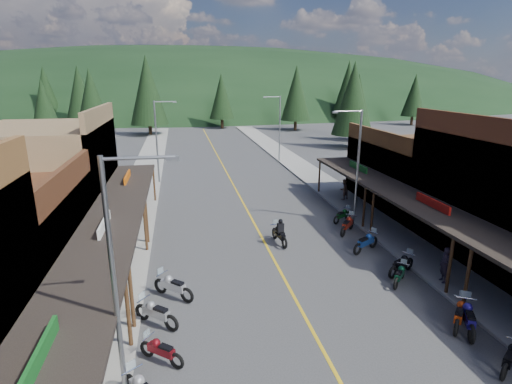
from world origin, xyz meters
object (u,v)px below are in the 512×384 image
bike_east_10 (348,224)px  bike_east_4 (511,356)px  bike_west_8 (173,285)px  rider_on_bike (280,233)px  pine_6 (414,95)px  bike_east_6 (460,313)px  pine_2 (148,90)px  bike_west_6 (161,349)px  pine_9 (358,101)px  bike_west_7 (156,312)px  pine_8 (45,110)px  bike_east_9 (366,241)px  streetlight_1 (158,138)px  pine_1 (80,93)px  shop_west_3 (49,177)px  shop_east_3 (415,174)px  pine_7 (46,92)px  bike_east_11 (343,215)px  pine_10 (92,100)px  pine_11 (353,99)px  pedestrian_east_b (344,189)px  streetlight_2 (356,162)px  pine_5 (348,87)px  pine_4 (296,93)px  bike_east_7 (400,274)px  pedestrian_east_a (445,265)px  streetlight_0 (118,274)px  bike_east_5 (468,316)px  streetlight_3 (279,126)px  shop_east_2 (512,195)px  bike_east_8 (401,264)px  pine_3 (222,96)px

bike_east_10 → bike_east_4: bearing=-45.9°
bike_west_8 → rider_on_bike: bearing=-8.8°
pine_6 → bike_east_6: 79.52m
pine_2 → bike_west_6: 63.03m
pine_9 → bike_west_7: (-30.30, -47.09, -5.73)m
pine_8 → bike_east_9: bearing=-53.1°
streetlight_1 → pine_1: size_ratio=0.64×
shop_west_3 → pine_6: bearing=41.4°
bike_west_8 → rider_on_bike: 8.38m
bike_east_9 → shop_east_3: bearing=105.4°
pine_7 → bike_east_11: pine_7 is taller
pine_10 → pine_11: (38.00, -12.00, 0.40)m
pedestrian_east_b → streetlight_2: bearing=49.4°
pine_5 → bike_east_11: pine_5 is taller
pine_4 → pine_11: (2.00, -22.00, -0.05)m
bike_west_7 → bike_east_4: size_ratio=1.15×
bike_east_7 → pedestrian_east_a: pedestrian_east_a is taller
shop_west_3 → pine_10: bearing=96.2°
streetlight_0 → bike_east_5: (13.18, 1.12, -3.79)m
bike_west_7 → bike_east_11: (12.61, 10.35, -0.09)m
shop_east_3 → streetlight_3: streetlight_3 is taller
pine_1 → shop_east_3: bearing=-57.3°
bike_west_6 → bike_west_7: bike_west_7 is taller
shop_east_2 → streetlight_1: shop_east_2 is taller
pine_7 → pine_11: 64.40m
pine_1 → pine_8: size_ratio=1.25×
streetlight_0 → pine_8: 48.42m
pine_1 → pedestrian_east_a: size_ratio=6.76×
pine_6 → bike_east_7: pine_6 is taller
shop_west_3 → pine_9: size_ratio=1.01×
pedestrian_east_b → bike_west_8: bearing=18.4°
bike_west_6 → bike_east_8: size_ratio=0.90×
bike_east_6 → bike_east_10: size_ratio=0.96×
bike_east_11 → bike_east_10: bearing=-45.4°
rider_on_bike → pedestrian_east_b: bearing=37.9°
pine_3 → bike_west_7: bearing=-98.6°
pedestrian_east_b → pine_2: bearing=-92.3°
pine_11 → bike_east_4: 47.76m
pine_2 → rider_on_bike: 54.30m
shop_east_3 → rider_on_bike: shop_east_3 is taller
bike_west_8 → pedestrian_east_a: size_ratio=1.25×
pine_1 → pine_9: pine_1 is taller
shop_west_3 → rider_on_bike: (14.66, -5.99, -2.83)m
pine_1 → pine_9: bearing=-27.5°
streetlight_3 → pine_9: pine_9 is taller
bike_east_6 → pine_6: bearing=103.9°
bike_east_7 → pine_9: bearing=112.2°
streetlight_2 → bike_east_6: 13.14m
bike_east_5 → bike_east_10: 11.06m
pine_7 → shop_east_3: bearing=-54.7°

